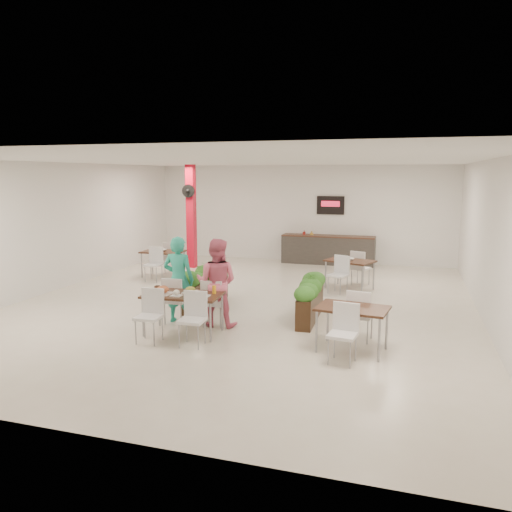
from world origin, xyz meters
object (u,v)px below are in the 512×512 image
Objects in this scene: diner_woman at (217,283)px; side_table_c at (352,315)px; red_column at (191,215)px; planter_right at (310,296)px; service_counter at (328,249)px; side_table_a at (163,255)px; main_table at (183,300)px; diner_man at (179,280)px; side_table_b at (350,265)px; planter_left at (206,283)px.

side_table_c is (2.66, -0.66, -0.23)m from diner_woman.
red_column reaches higher than planter_right.
service_counter reaches higher than diner_woman.
side_table_a is at bearing 149.66° from side_table_c.
main_table is 0.80m from diner_woman.
planter_right is at bearing -32.65° from side_table_a.
planter_right is at bearing -84.04° from service_counter.
diner_woman is at bearing 176.71° from diner_man.
side_table_c is (3.46, -0.66, -0.24)m from diner_man.
side_table_b is (2.89, 3.90, -0.23)m from diner_man.
red_column reaches higher than side_table_a.
diner_woman is 1.93m from planter_right.
red_column is 1.87× the size of diner_man.
planter_left is at bearing -106.19° from service_counter.
side_table_a and side_table_b have the same top height.
red_column is at bearing 118.06° from planter_left.
diner_man is at bearing -159.20° from planter_right.
diner_woman is (-0.98, -7.35, 0.36)m from service_counter.
service_counter is at bearing -100.87° from diner_woman.
red_column is 4.56m from service_counter.
service_counter is 1.81× the size of side_table_c.
diner_man is at bearing -103.60° from service_counter.
diner_man is (-1.78, -7.35, 0.37)m from service_counter.
diner_woman is (0.41, 0.66, 0.22)m from main_table.
diner_man is 0.93× the size of planter_right.
planter_left is (-0.78, 1.29, -0.34)m from diner_woman.
side_table_a and side_table_c have the same top height.
planter_left is at bearing -94.12° from diner_man.
service_counter is 1.81× the size of side_table_b.
planter_left is at bearing -116.07° from side_table_b.
planter_right is (4.67, -4.56, -1.15)m from red_column.
planter_right is 1.11× the size of side_table_c.
planter_right is at bearing -76.75° from side_table_b.
side_table_b is at bearing -17.27° from red_column.
diner_man is 1.03× the size of side_table_b.
planter_right is (0.67, -6.42, -0.00)m from service_counter.
side_table_a is (-4.84, 2.96, 0.13)m from planter_right.
red_column reaches higher than diner_woman.
planter_left is (0.02, 1.29, -0.35)m from diner_man.
planter_left is 1.15× the size of side_table_c.
diner_woman is at bearing -150.58° from planter_right.
main_table and side_table_c have the same top height.
planter_left reaches higher than side_table_a.
side_table_b is at bearing -121.42° from diner_woman.
side_table_a is at bearing 148.55° from planter_right.
diner_man is 2.65m from planter_right.
diner_man is 1.05× the size of side_table_a.
planter_left is at bearing -48.39° from side_table_a.
main_table is at bearing -97.10° from side_table_b.
planter_right reaches higher than side_table_c.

